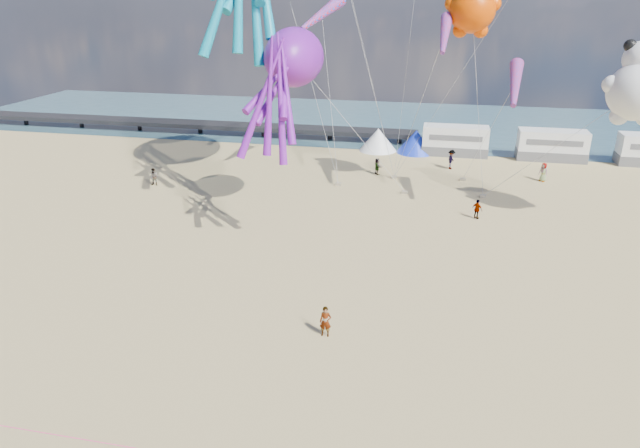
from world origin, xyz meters
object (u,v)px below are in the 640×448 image
(beachgoer_2, at_px, (451,160))
(sandbag_c, at_px, (483,196))
(kite_teddy_orange, at_px, (472,9))
(sandbag_e, at_px, (394,177))
(windsock_left, at_px, (322,14))
(kite_octopus_purple, at_px, (294,57))
(motorhome_1, at_px, (552,145))
(beachgoer_3, at_px, (477,209))
(tent_blue, at_px, (416,141))
(beachgoer_4, at_px, (377,166))
(sandbag_b, at_px, (404,192))
(motorhome_0, at_px, (455,140))
(sandbag_a, at_px, (338,184))
(beachgoer_0, at_px, (543,172))
(standing_person, at_px, (325,322))
(sandbag_d, at_px, (463,179))
(windsock_mid, at_px, (515,84))
(beachgoer_1, at_px, (154,177))
(kite_panda, at_px, (637,92))
(windsock_right, at_px, (445,35))

(beachgoer_2, distance_m, sandbag_c, 8.40)
(beachgoer_2, distance_m, kite_teddy_orange, 16.06)
(kite_teddy_orange, bearing_deg, sandbag_e, 123.86)
(windsock_left, bearing_deg, kite_octopus_purple, -67.52)
(motorhome_1, xyz_separation_m, beachgoer_3, (-7.96, -18.43, -0.75))
(tent_blue, bearing_deg, beachgoer_4, -109.42)
(beachgoer_4, height_order, sandbag_b, beachgoer_4)
(tent_blue, xyz_separation_m, windsock_left, (-7.81, -11.12, 12.85))
(motorhome_0, height_order, beachgoer_3, motorhome_0)
(sandbag_e, distance_m, windsock_left, 15.44)
(beachgoer_4, height_order, sandbag_a, beachgoer_4)
(sandbag_e, bearing_deg, motorhome_1, 32.86)
(motorhome_0, relative_size, beachgoer_2, 3.56)
(beachgoer_3, height_order, beachgoer_4, beachgoer_4)
(sandbag_c, bearing_deg, beachgoer_2, 108.22)
(beachgoer_2, bearing_deg, kite_teddy_orange, -162.17)
(beachgoer_0, relative_size, sandbag_e, 3.37)
(kite_octopus_purple, xyz_separation_m, windsock_left, (-0.10, 9.64, 2.46))
(standing_person, height_order, kite_teddy_orange, kite_teddy_orange)
(motorhome_0, relative_size, sandbag_b, 13.20)
(standing_person, distance_m, kite_octopus_purple, 19.56)
(motorhome_0, relative_size, sandbag_d, 13.20)
(beachgoer_4, distance_m, sandbag_c, 10.48)
(kite_octopus_purple, height_order, windsock_mid, kite_octopus_purple)
(sandbag_c, relative_size, windsock_left, 0.08)
(tent_blue, xyz_separation_m, beachgoer_0, (11.70, -7.70, -0.36))
(beachgoer_0, bearing_deg, sandbag_c, -92.94)
(motorhome_0, bearing_deg, beachgoer_2, -93.53)
(beachgoer_1, bearing_deg, kite_panda, -4.29)
(beachgoer_0, height_order, beachgoer_2, beachgoer_2)
(motorhome_0, relative_size, standing_person, 4.17)
(sandbag_b, height_order, sandbag_e, same)
(motorhome_1, relative_size, sandbag_a, 13.20)
(motorhome_0, bearing_deg, motorhome_1, 0.00)
(beachgoer_0, height_order, beachgoer_1, beachgoer_0)
(beachgoer_0, relative_size, kite_teddy_orange, 0.29)
(windsock_mid, bearing_deg, kite_teddy_orange, 142.68)
(beachgoer_1, bearing_deg, standing_person, -46.52)
(motorhome_1, relative_size, sandbag_b, 13.20)
(beachgoer_0, bearing_deg, beachgoer_1, -125.29)
(kite_teddy_orange, distance_m, windsock_right, 3.37)
(tent_blue, distance_m, sandbag_d, 10.21)
(standing_person, height_order, windsock_mid, windsock_mid)
(sandbag_a, bearing_deg, sandbag_d, 19.03)
(kite_teddy_orange, bearing_deg, sandbag_d, 64.25)
(sandbag_a, distance_m, windsock_mid, 16.95)
(windsock_right, bearing_deg, sandbag_e, 119.67)
(beachgoer_1, relative_size, kite_teddy_orange, 0.26)
(kite_teddy_orange, xyz_separation_m, windsock_right, (-1.81, -2.33, -1.64))
(sandbag_b, bearing_deg, kite_panda, -17.93)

